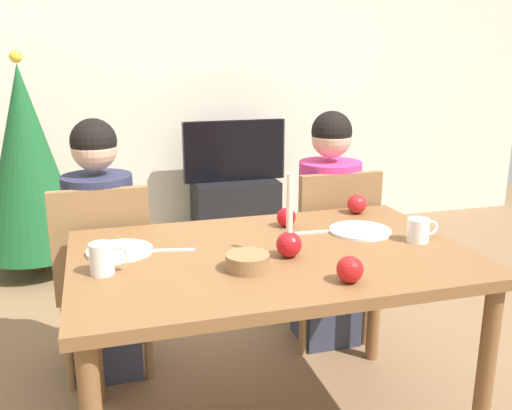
# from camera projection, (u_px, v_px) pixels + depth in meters

# --- Properties ---
(back_wall) EXTENTS (6.40, 0.10, 2.60)m
(back_wall) POSITION_uv_depth(u_px,v_px,m) (168.00, 70.00, 4.24)
(back_wall) COLOR beige
(back_wall) RESTS_ON ground
(dining_table) EXTENTS (1.40, 0.90, 0.75)m
(dining_table) POSITION_uv_depth(u_px,v_px,m) (272.00, 274.00, 2.01)
(dining_table) COLOR brown
(dining_table) RESTS_ON ground
(chair_left) EXTENTS (0.40, 0.40, 0.90)m
(chair_left) POSITION_uv_depth(u_px,v_px,m) (103.00, 270.00, 2.45)
(chair_left) COLOR olive
(chair_left) RESTS_ON ground
(chair_right) EXTENTS (0.40, 0.40, 0.90)m
(chair_right) POSITION_uv_depth(u_px,v_px,m) (330.00, 247.00, 2.74)
(chair_right) COLOR olive
(chair_right) RESTS_ON ground
(person_left_child) EXTENTS (0.30, 0.30, 1.17)m
(person_left_child) POSITION_uv_depth(u_px,v_px,m) (102.00, 255.00, 2.47)
(person_left_child) COLOR #33384C
(person_left_child) RESTS_ON ground
(person_right_child) EXTENTS (0.30, 0.30, 1.17)m
(person_right_child) POSITION_uv_depth(u_px,v_px,m) (328.00, 233.00, 2.76)
(person_right_child) COLOR #33384C
(person_right_child) RESTS_ON ground
(tv_stand) EXTENTS (0.64, 0.40, 0.48)m
(tv_stand) POSITION_uv_depth(u_px,v_px,m) (235.00, 210.00, 4.37)
(tv_stand) COLOR black
(tv_stand) RESTS_ON ground
(tv) EXTENTS (0.79, 0.05, 0.46)m
(tv) POSITION_uv_depth(u_px,v_px,m) (235.00, 151.00, 4.24)
(tv) COLOR black
(tv) RESTS_ON tv_stand
(christmas_tree) EXTENTS (0.66, 0.66, 1.45)m
(christmas_tree) POSITION_uv_depth(u_px,v_px,m) (27.00, 162.00, 3.59)
(christmas_tree) COLOR brown
(christmas_tree) RESTS_ON ground
(candle_centerpiece) EXTENTS (0.09, 0.09, 0.30)m
(candle_centerpiece) POSITION_uv_depth(u_px,v_px,m) (289.00, 240.00, 1.92)
(candle_centerpiece) COLOR red
(candle_centerpiece) RESTS_ON dining_table
(plate_left) EXTENTS (0.23, 0.23, 0.01)m
(plate_left) POSITION_uv_depth(u_px,v_px,m) (120.00, 251.00, 1.98)
(plate_left) COLOR white
(plate_left) RESTS_ON dining_table
(plate_right) EXTENTS (0.24, 0.24, 0.01)m
(plate_right) POSITION_uv_depth(u_px,v_px,m) (360.00, 231.00, 2.20)
(plate_right) COLOR white
(plate_right) RESTS_ON dining_table
(mug_left) EXTENTS (0.12, 0.08, 0.10)m
(mug_left) POSITION_uv_depth(u_px,v_px,m) (103.00, 259.00, 1.77)
(mug_left) COLOR silver
(mug_left) RESTS_ON dining_table
(mug_right) EXTENTS (0.12, 0.08, 0.09)m
(mug_right) POSITION_uv_depth(u_px,v_px,m) (419.00, 230.00, 2.08)
(mug_right) COLOR white
(mug_right) RESTS_ON dining_table
(fork_left) EXTENTS (0.18, 0.05, 0.01)m
(fork_left) POSITION_uv_depth(u_px,v_px,m) (170.00, 250.00, 1.99)
(fork_left) COLOR silver
(fork_left) RESTS_ON dining_table
(fork_right) EXTENTS (0.18, 0.02, 0.01)m
(fork_right) POSITION_uv_depth(u_px,v_px,m) (315.00, 232.00, 2.19)
(fork_right) COLOR silver
(fork_right) RESTS_ON dining_table
(bowl_walnuts) EXTENTS (0.14, 0.14, 0.05)m
(bowl_walnuts) POSITION_uv_depth(u_px,v_px,m) (248.00, 262.00, 1.82)
(bowl_walnuts) COLOR olive
(bowl_walnuts) RESTS_ON dining_table
(apple_near_candle) EXTENTS (0.09, 0.09, 0.09)m
(apple_near_candle) POSITION_uv_depth(u_px,v_px,m) (357.00, 204.00, 2.45)
(apple_near_candle) COLOR red
(apple_near_candle) RESTS_ON dining_table
(apple_by_left_plate) EXTENTS (0.08, 0.08, 0.08)m
(apple_by_left_plate) POSITION_uv_depth(u_px,v_px,m) (350.00, 269.00, 1.71)
(apple_by_left_plate) COLOR red
(apple_by_left_plate) RESTS_ON dining_table
(apple_by_right_mug) EXTENTS (0.08, 0.08, 0.08)m
(apple_by_right_mug) POSITION_uv_depth(u_px,v_px,m) (286.00, 217.00, 2.26)
(apple_by_right_mug) COLOR red
(apple_by_right_mug) RESTS_ON dining_table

